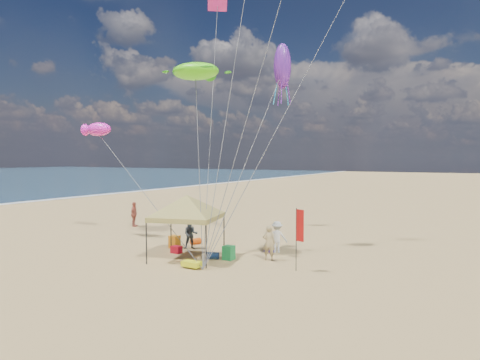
{
  "coord_description": "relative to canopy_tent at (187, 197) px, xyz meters",
  "views": [
    {
      "loc": [
        10.66,
        -15.6,
        5.12
      ],
      "look_at": [
        0.0,
        3.0,
        4.0
      ],
      "focal_mm": 32.77,
      "sensor_mm": 36.0,
      "label": 1
    }
  ],
  "objects": [
    {
      "name": "beach_cart",
      "position": [
        1.29,
        -1.38,
        -2.91
      ],
      "size": [
        0.9,
        0.5,
        0.24
      ],
      "primitive_type": "cube",
      "color": "yellow",
      "rests_on": "ground"
    },
    {
      "name": "person_near_c",
      "position": [
        3.3,
        3.59,
        -2.27
      ],
      "size": [
        1.24,
        0.95,
        1.69
      ],
      "primitive_type": "imported",
      "rotation": [
        0.0,
        0.0,
        3.48
      ],
      "color": "white",
      "rests_on": "ground"
    },
    {
      "name": "squid_kite",
      "position": [
        2.82,
        5.23,
        7.13
      ],
      "size": [
        1.08,
        1.08,
        2.55
      ],
      "primitive_type": "ellipsoid",
      "rotation": [
        0.0,
        0.0,
        -0.11
      ],
      "color": "#6924A4",
      "rests_on": "ground"
    },
    {
      "name": "person_far_a",
      "position": [
        -9.58,
        6.34,
        -2.2
      ],
      "size": [
        0.84,
        1.16,
        1.83
      ],
      "primitive_type": "imported",
      "rotation": [
        0.0,
        0.0,
        1.99
      ],
      "color": "#B35844",
      "rests_on": "ground"
    },
    {
      "name": "chair_green",
      "position": [
        1.9,
        0.9,
        -2.76
      ],
      "size": [
        0.5,
        0.5,
        0.7
      ],
      "primitive_type": "cube",
      "color": "#157837",
      "rests_on": "ground"
    },
    {
      "name": "person_near_a",
      "position": [
        3.7,
        1.78,
        -2.24
      ],
      "size": [
        0.72,
        0.56,
        1.75
      ],
      "primitive_type": "imported",
      "rotation": [
        0.0,
        0.0,
        3.38
      ],
      "color": "tan",
      "rests_on": "ground"
    },
    {
      "name": "fish_kite",
      "position": [
        -8.58,
        2.21,
        3.78
      ],
      "size": [
        1.97,
        1.04,
        0.86
      ],
      "primitive_type": "ellipsoid",
      "rotation": [
        0.0,
        0.0,
        0.04
      ],
      "color": "#FF22CD",
      "rests_on": "ground"
    },
    {
      "name": "ground",
      "position": [
        2.48,
        -1.98,
        -3.11
      ],
      "size": [
        280.0,
        280.0,
        0.0
      ],
      "primitive_type": "plane",
      "color": "tan",
      "rests_on": "ground"
    },
    {
      "name": "cooler_red",
      "position": [
        -1.32,
        0.8,
        -2.92
      ],
      "size": [
        0.54,
        0.38,
        0.38
      ],
      "primitive_type": "cube",
      "color": "red",
      "rests_on": "ground"
    },
    {
      "name": "feather_flag",
      "position": [
        5.8,
        0.52,
        -1.2
      ],
      "size": [
        0.42,
        0.15,
        2.85
      ],
      "color": "black",
      "rests_on": "ground"
    },
    {
      "name": "stunt_kite_pink",
      "position": [
        -4.18,
        9.39,
        13.2
      ],
      "size": [
        1.48,
        1.32,
        1.27
      ],
      "primitive_type": "cube",
      "rotation": [
        0.44,
        0.0,
        0.63
      ],
      "color": "#E62583",
      "rests_on": "ground"
    },
    {
      "name": "person_near_b",
      "position": [
        -1.29,
        2.06,
        -2.29
      ],
      "size": [
        1.01,
        0.96,
        1.64
      ],
      "primitive_type": "imported",
      "rotation": [
        0.0,
        0.0,
        0.59
      ],
      "color": "#36414A",
      "rests_on": "ground"
    },
    {
      "name": "chair_yellow",
      "position": [
        -2.24,
        1.81,
        -2.76
      ],
      "size": [
        0.5,
        0.5,
        0.7
      ],
      "primitive_type": "cube",
      "color": "orange",
      "rests_on": "ground"
    },
    {
      "name": "cooler_blue",
      "position": [
        2.91,
        3.54,
        -2.92
      ],
      "size": [
        0.54,
        0.38,
        0.38
      ],
      "primitive_type": "cube",
      "color": "#1F15AC",
      "rests_on": "ground"
    },
    {
      "name": "turtle_kite",
      "position": [
        -0.48,
        1.47,
        6.52
      ],
      "size": [
        2.92,
        2.5,
        0.87
      ],
      "primitive_type": "ellipsoid",
      "rotation": [
        0.0,
        0.0,
        0.17
      ],
      "color": "#59FF14",
      "rests_on": "ground"
    },
    {
      "name": "bag_navy",
      "position": [
        1.16,
        0.58,
        -2.93
      ],
      "size": [
        0.69,
        0.54,
        0.36
      ],
      "primitive_type": "cylinder",
      "rotation": [
        0.0,
        1.57,
        0.35
      ],
      "color": "#0D1F3C",
      "rests_on": "ground"
    },
    {
      "name": "crate_grey",
      "position": [
        1.01,
        -1.31,
        -2.97
      ],
      "size": [
        0.34,
        0.3,
        0.28
      ],
      "primitive_type": "cube",
      "color": "slate",
      "rests_on": "ground"
    },
    {
      "name": "canopy_tent",
      "position": [
        0.0,
        0.0,
        0.0
      ],
      "size": [
        5.83,
        5.83,
        3.74
      ],
      "color": "black",
      "rests_on": "ground"
    },
    {
      "name": "bag_orange",
      "position": [
        -1.8,
        3.23,
        -2.93
      ],
      "size": [
        0.54,
        0.69,
        0.36
      ],
      "primitive_type": "cylinder",
      "rotation": [
        0.0,
        1.57,
        1.22
      ],
      "color": "#D2490B",
      "rests_on": "ground"
    }
  ]
}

